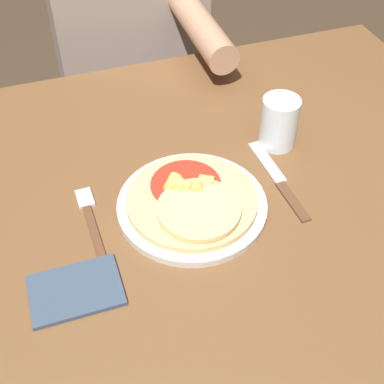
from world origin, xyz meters
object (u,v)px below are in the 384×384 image
dining_table (184,244)px  drinking_glass (279,122)px  pizza (193,200)px  knife (279,181)px  plate (192,205)px  fork (90,218)px  person_diner (132,51)px

dining_table → drinking_glass: 0.29m
pizza → dining_table: bearing=134.8°
knife → plate: bearing=-175.8°
fork → drinking_glass: drinking_glass is taller
dining_table → drinking_glass: (0.23, 0.11, 0.15)m
plate → drinking_glass: bearing=28.3°
knife → drinking_glass: drinking_glass is taller
knife → person_diner: person_diner is taller
pizza → knife: bearing=5.7°
fork → pizza: bearing=-11.4°
pizza → drinking_glass: 0.25m
dining_table → knife: (0.19, 0.00, 0.10)m
plate → pizza: pizza is taller
knife → pizza: bearing=-174.3°
dining_table → plate: plate is taller
plate → person_diner: person_diner is taller
fork → drinking_glass: size_ratio=1.73×
pizza → drinking_glass: (0.21, 0.12, 0.03)m
fork → person_diner: 0.74m
dining_table → plate: bearing=-33.1°
knife → drinking_glass: bearing=67.7°
dining_table → knife: knife is taller
drinking_glass → person_diner: person_diner is taller
dining_table → knife: size_ratio=5.86×
knife → fork: bearing=177.1°
drinking_glass → person_diner: size_ratio=0.09×
dining_table → person_diner: person_diner is taller
drinking_glass → plate: bearing=-151.7°
dining_table → pizza: size_ratio=5.72×
plate → person_diner: size_ratio=0.23×
drinking_glass → pizza: bearing=-150.8°
plate → fork: bearing=170.1°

